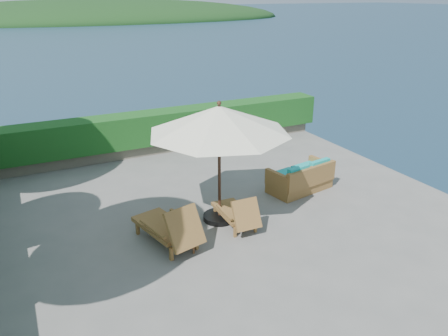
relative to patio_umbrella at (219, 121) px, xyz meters
name	(u,v)px	position (x,y,z in m)	size (l,w,h in m)	color
ground	(228,227)	(0.01, -0.40, -2.39)	(12.00, 12.00, 0.00)	gray
foundation	(227,283)	(0.01, -0.40, -3.94)	(12.00, 12.00, 3.00)	#554D43
ocean	(227,331)	(0.01, -0.40, -5.39)	(600.00, 600.00, 0.00)	#14263F
offshore_island	(100,20)	(25.01, 139.60, -5.39)	(126.00, 57.60, 12.60)	#133314
planter_wall_far	(152,147)	(0.01, 5.20, -2.21)	(12.00, 0.60, 0.36)	slate
hedge_far	(151,127)	(0.01, 5.20, -1.54)	(12.40, 0.90, 1.00)	#124115
patio_umbrella	(219,121)	(0.00, 0.00, 0.00)	(3.38, 3.38, 2.83)	black
lounge_left	(170,227)	(-1.41, -0.55, -1.96)	(1.13, 1.90, 1.03)	#905F34
lounge_right	(237,213)	(0.21, -0.47, -2.04)	(0.69, 1.47, 0.84)	#905F34
side_table	(184,233)	(-1.21, -0.85, -2.00)	(0.56, 0.56, 0.47)	brown
wicker_loveseat	(301,179)	(2.66, 0.49, -2.06)	(1.87, 1.18, 0.85)	#905F34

